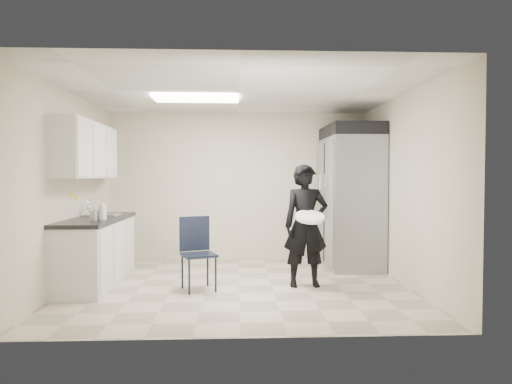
{
  "coord_description": "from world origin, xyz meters",
  "views": [
    {
      "loc": [
        -0.03,
        -6.1,
        1.48
      ],
      "look_at": [
        0.24,
        0.2,
        1.26
      ],
      "focal_mm": 32.0,
      "sensor_mm": 36.0,
      "label": 1
    }
  ],
  "objects_px": {
    "lower_counter": "(97,253)",
    "commercial_fridge": "(350,202)",
    "folding_chair": "(199,255)",
    "man_tuxedo": "(306,226)"
  },
  "relations": [
    {
      "from": "commercial_fridge",
      "to": "folding_chair",
      "type": "distance_m",
      "value": 2.85
    },
    {
      "from": "lower_counter",
      "to": "folding_chair",
      "type": "xyz_separation_m",
      "value": [
        1.43,
        -0.41,
        0.03
      ]
    },
    {
      "from": "lower_counter",
      "to": "commercial_fridge",
      "type": "xyz_separation_m",
      "value": [
        3.78,
        1.07,
        0.62
      ]
    },
    {
      "from": "lower_counter",
      "to": "man_tuxedo",
      "type": "xyz_separation_m",
      "value": [
        2.84,
        -0.26,
        0.39
      ]
    },
    {
      "from": "commercial_fridge",
      "to": "folding_chair",
      "type": "bearing_deg",
      "value": -147.66
    },
    {
      "from": "folding_chair",
      "to": "man_tuxedo",
      "type": "height_order",
      "value": "man_tuxedo"
    },
    {
      "from": "commercial_fridge",
      "to": "man_tuxedo",
      "type": "distance_m",
      "value": 1.65
    },
    {
      "from": "lower_counter",
      "to": "man_tuxedo",
      "type": "relative_size",
      "value": 1.16
    },
    {
      "from": "lower_counter",
      "to": "folding_chair",
      "type": "bearing_deg",
      "value": -16.2
    },
    {
      "from": "lower_counter",
      "to": "commercial_fridge",
      "type": "distance_m",
      "value": 3.98
    }
  ]
}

